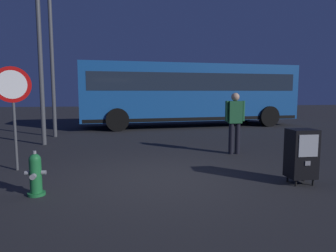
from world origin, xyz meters
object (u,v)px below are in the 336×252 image
at_px(pedestrian, 235,120).
at_px(bus_near, 190,92).
at_px(fire_hydrant, 36,175).
at_px(stop_sign, 13,96).
at_px(newspaper_box_primary, 301,153).
at_px(street_light_near_right, 50,10).

relative_size(pedestrian, bus_near, 0.16).
bearing_deg(pedestrian, fire_hydrant, -148.21).
relative_size(stop_sign, pedestrian, 1.34).
bearing_deg(stop_sign, newspaper_box_primary, -17.35).
distance_m(stop_sign, bus_near, 9.61).
bearing_deg(stop_sign, bus_near, 55.01).
height_order(newspaper_box_primary, pedestrian, pedestrian).
distance_m(newspaper_box_primary, pedestrian, 2.79).
relative_size(pedestrian, street_light_near_right, 0.21).
height_order(stop_sign, bus_near, bus_near).
distance_m(stop_sign, pedestrian, 5.43).
bearing_deg(fire_hydrant, pedestrian, 31.79).
bearing_deg(stop_sign, street_light_near_right, 93.62).
height_order(newspaper_box_primary, stop_sign, stop_sign).
bearing_deg(pedestrian, stop_sign, -169.12).
bearing_deg(bus_near, street_light_near_right, -159.77).
bearing_deg(pedestrian, bus_near, 88.21).
relative_size(fire_hydrant, stop_sign, 0.33).
relative_size(newspaper_box_primary, street_light_near_right, 0.13).
xyz_separation_m(newspaper_box_primary, bus_near, (-0.04, 9.61, 1.14)).
xyz_separation_m(newspaper_box_primary, street_light_near_right, (-5.87, 6.73, 4.07)).
relative_size(fire_hydrant, pedestrian, 0.45).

